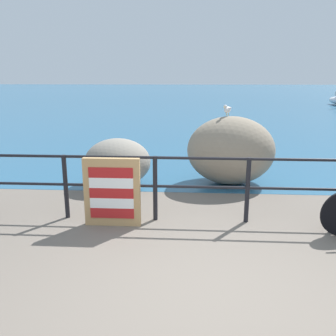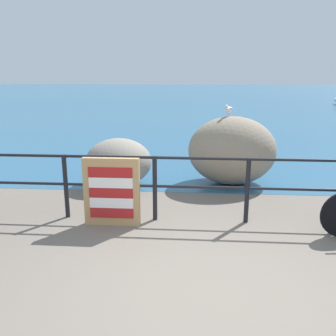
% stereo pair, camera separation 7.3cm
% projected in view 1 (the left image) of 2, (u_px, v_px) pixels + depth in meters
% --- Properties ---
extents(ground_plane, '(120.00, 120.00, 0.10)m').
position_uv_depth(ground_plane, '(194.00, 112.00, 23.14)').
color(ground_plane, '#6B6056').
extents(sea_surface, '(120.00, 90.00, 0.01)m').
position_uv_depth(sea_surface, '(193.00, 92.00, 50.52)').
color(sea_surface, '#285B7F').
rests_on(sea_surface, ground_plane).
extents(promenade_railing, '(9.94, 0.07, 1.02)m').
position_uv_depth(promenade_railing, '(201.00, 181.00, 5.51)').
color(promenade_railing, black).
rests_on(promenade_railing, ground_plane).
extents(folded_deckchair_stack, '(0.84, 0.10, 1.04)m').
position_uv_depth(folded_deckchair_stack, '(112.00, 192.00, 5.38)').
color(folded_deckchair_stack, tan).
rests_on(folded_deckchair_stack, ground_plane).
extents(breakwater_boulder_main, '(1.80, 1.48, 1.41)m').
position_uv_depth(breakwater_boulder_main, '(231.00, 150.00, 7.48)').
color(breakwater_boulder_main, gray).
rests_on(breakwater_boulder_main, ground).
extents(breakwater_boulder_left, '(1.35, 1.27, 0.97)m').
position_uv_depth(breakwater_boulder_left, '(118.00, 162.00, 7.43)').
color(breakwater_boulder_left, gray).
rests_on(breakwater_boulder_left, ground).
extents(seagull, '(0.23, 0.33, 0.23)m').
position_uv_depth(seagull, '(227.00, 109.00, 7.35)').
color(seagull, gold).
rests_on(seagull, breakwater_boulder_main).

